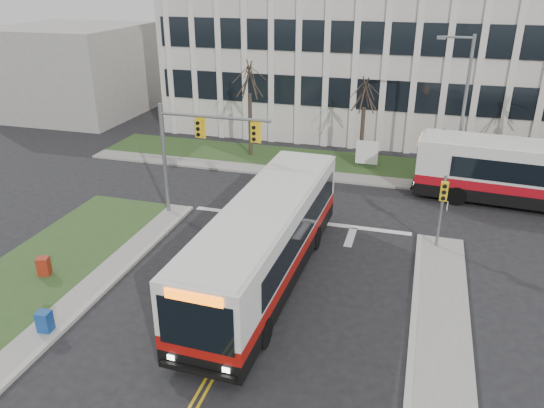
{
  "coord_description": "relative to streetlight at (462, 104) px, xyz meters",
  "views": [
    {
      "loc": [
        5.84,
        -17.29,
        12.44
      ],
      "look_at": [
        -0.77,
        5.57,
        2.0
      ],
      "focal_mm": 35.0,
      "sensor_mm": 36.0,
      "label": 1
    }
  ],
  "objects": [
    {
      "name": "ground",
      "position": [
        -8.03,
        -16.2,
        -5.19
      ],
      "size": [
        120.0,
        120.0,
        0.0
      ],
      "primitive_type": "plane",
      "color": "black",
      "rests_on": "ground"
    },
    {
      "name": "sidewalk_west",
      "position": [
        -15.03,
        -21.2,
        -5.12
      ],
      "size": [
        1.2,
        26.0,
        0.14
      ],
      "primitive_type": "cube",
      "color": "#9E9B93",
      "rests_on": "ground"
    },
    {
      "name": "sidewalk_cross",
      "position": [
        -3.03,
        -1.0,
        -5.12
      ],
      "size": [
        44.0,
        1.6,
        0.14
      ],
      "primitive_type": "cube",
      "color": "#9E9B93",
      "rests_on": "ground"
    },
    {
      "name": "building_lawn",
      "position": [
        -3.03,
        1.8,
        -5.13
      ],
      "size": [
        44.0,
        5.0,
        0.12
      ],
      "primitive_type": "cube",
      "color": "#2C4C20",
      "rests_on": "ground"
    },
    {
      "name": "office_building",
      "position": [
        -3.03,
        13.8,
        0.81
      ],
      "size": [
        40.0,
        16.0,
        12.0
      ],
      "primitive_type": "cube",
      "color": "silver",
      "rests_on": "ground"
    },
    {
      "name": "building_annex",
      "position": [
        -34.03,
        9.8,
        -1.19
      ],
      "size": [
        12.0,
        12.0,
        8.0
      ],
      "primitive_type": "cube",
      "color": "#9E9B93",
      "rests_on": "ground"
    },
    {
      "name": "mast_arm_signal",
      "position": [
        -13.65,
        -9.04,
        -0.94
      ],
      "size": [
        6.11,
        0.38,
        6.2
      ],
      "color": "slate",
      "rests_on": "ground"
    },
    {
      "name": "signal_pole_near",
      "position": [
        -0.83,
        -9.3,
        -2.69
      ],
      "size": [
        0.34,
        0.39,
        3.8
      ],
      "color": "slate",
      "rests_on": "ground"
    },
    {
      "name": "signal_pole_far",
      "position": [
        -0.83,
        -0.8,
        -2.69
      ],
      "size": [
        0.34,
        0.39,
        3.8
      ],
      "color": "slate",
      "rests_on": "ground"
    },
    {
      "name": "streetlight",
      "position": [
        0.0,
        0.0,
        0.0
      ],
      "size": [
        2.15,
        0.25,
        9.2
      ],
      "color": "slate",
      "rests_on": "ground"
    },
    {
      "name": "directory_sign",
      "position": [
        -5.53,
        1.3,
        -4.02
      ],
      "size": [
        1.5,
        0.12,
        2.0
      ],
      "color": "slate",
      "rests_on": "ground"
    },
    {
      "name": "tree_left",
      "position": [
        -14.03,
        1.8,
        0.32
      ],
      "size": [
        1.8,
        1.8,
        7.7
      ],
      "color": "#42352B",
      "rests_on": "ground"
    },
    {
      "name": "tree_mid",
      "position": [
        -6.03,
        2.0,
        -0.31
      ],
      "size": [
        1.8,
        1.8,
        6.82
      ],
      "color": "#42352B",
      "rests_on": "ground"
    },
    {
      "name": "bus_main",
      "position": [
        -8.01,
        -14.25,
        -3.36
      ],
      "size": [
        3.44,
        13.85,
        3.67
      ],
      "primitive_type": null,
      "rotation": [
        0.0,
        0.0,
        -0.03
      ],
      "color": "silver",
      "rests_on": "ground"
    },
    {
      "name": "bus_cross",
      "position": [
        4.63,
        -2.39,
        -3.39
      ],
      "size": [
        13.73,
        4.07,
        3.61
      ],
      "primitive_type": null,
      "rotation": [
        0.0,
        0.0,
        -1.66
      ],
      "color": "silver",
      "rests_on": "ground"
    },
    {
      "name": "newspaper_box_blue",
      "position": [
        -14.83,
        -20.22,
        -4.72
      ],
      "size": [
        0.53,
        0.49,
        0.95
      ],
      "primitive_type": "cube",
      "rotation": [
        0.0,
        0.0,
        0.08
      ],
      "color": "navy",
      "rests_on": "ground"
    },
    {
      "name": "newspaper_box_red",
      "position": [
        -17.53,
        -16.79,
        -4.72
      ],
      "size": [
        0.62,
        0.59,
        0.95
      ],
      "primitive_type": "cube",
      "rotation": [
        0.0,
        0.0,
        0.33
      ],
      "color": "maroon",
      "rests_on": "ground"
    }
  ]
}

